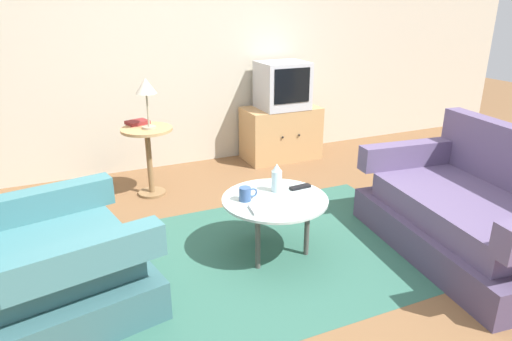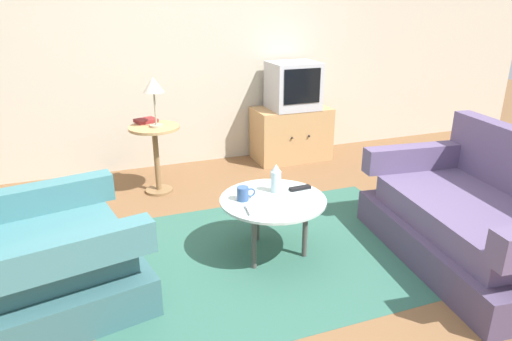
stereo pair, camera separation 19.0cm
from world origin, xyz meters
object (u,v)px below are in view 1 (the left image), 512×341
object	(u,v)px
tv_remote_dark	(300,187)
tv_stand	(281,133)
side_table	(148,148)
coffee_table	(275,203)
television	(282,85)
tv_remote_silver	(255,210)
couch	(475,215)
book	(137,122)
mug	(246,194)
armchair	(47,267)
table_lamp	(146,89)
vase	(277,178)

from	to	relation	value
tv_remote_dark	tv_stand	bearing A→B (deg)	63.65
side_table	coffee_table	bearing A→B (deg)	-67.82
television	tv_remote_silver	distance (m)	2.34
couch	book	size ratio (longest dim) A/B	7.31
book	mug	bearing A→B (deg)	-92.70
tv_remote_dark	tv_remote_silver	distance (m)	0.50
armchair	tv_stand	distance (m)	3.10
tv_stand	television	xyz separation A→B (m)	(0.00, -0.02, 0.54)
armchair	television	size ratio (longest dim) A/B	2.19
couch	tv_remote_dark	distance (m)	1.25
table_lamp	vase	world-z (taller)	table_lamp
couch	television	xyz separation A→B (m)	(-0.32, 2.38, 0.55)
tv_remote_silver	tv_stand	bearing A→B (deg)	156.00
side_table	book	distance (m)	0.27
armchair	book	xyz separation A→B (m)	(0.84, 1.63, 0.36)
couch	vase	distance (m)	1.43
television	armchair	bearing A→B (deg)	-142.39
side_table	table_lamp	distance (m)	0.54
side_table	table_lamp	size ratio (longest dim) A/B	1.44
couch	coffee_table	size ratio (longest dim) A/B	2.23
television	tv_stand	bearing A→B (deg)	90.00
side_table	tv_stand	xyz separation A→B (m)	(1.57, 0.44, -0.16)
table_lamp	vase	xyz separation A→B (m)	(0.62, -1.28, -0.46)
tv_remote_silver	book	xyz separation A→B (m)	(-0.42, 1.71, 0.21)
coffee_table	tv_stand	world-z (taller)	tv_stand
mug	side_table	bearing A→B (deg)	105.52
armchair	coffee_table	bearing A→B (deg)	80.52
coffee_table	vase	distance (m)	0.19
tv_stand	mug	world-z (taller)	tv_stand
coffee_table	tv_remote_silver	xyz separation A→B (m)	(-0.21, -0.13, 0.05)
television	book	bearing A→B (deg)	-171.04
mug	armchair	bearing A→B (deg)	-175.46
book	tv_remote_silver	bearing A→B (deg)	-94.62
television	book	world-z (taller)	television
coffee_table	book	bearing A→B (deg)	111.55
tv_stand	tv_remote_dark	world-z (taller)	tv_stand
tv_stand	television	size ratio (longest dim) A/B	1.63
side_table	book	xyz separation A→B (m)	(-0.05, 0.17, 0.20)
television	couch	bearing A→B (deg)	-82.29
armchair	tv_remote_dark	bearing A→B (deg)	82.97
coffee_table	table_lamp	world-z (taller)	table_lamp
table_lamp	coffee_table	bearing A→B (deg)	-68.14
tv_stand	tv_remote_dark	size ratio (longest dim) A/B	5.15
vase	tv_remote_dark	world-z (taller)	vase
armchair	coffee_table	world-z (taller)	armchair
armchair	couch	distance (m)	2.81
mug	book	world-z (taller)	book
table_lamp	tv_remote_silver	world-z (taller)	table_lamp
table_lamp	tv_remote_silver	distance (m)	1.65
couch	television	size ratio (longest dim) A/B	3.18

